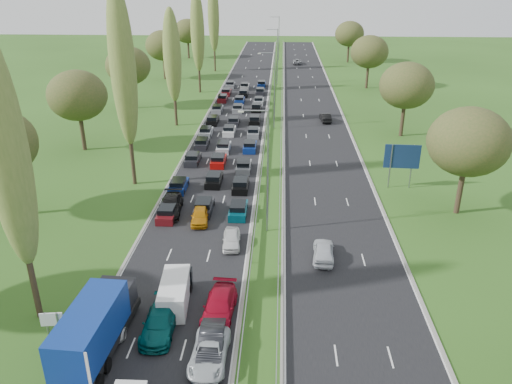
# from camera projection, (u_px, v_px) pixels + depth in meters

# --- Properties ---
(ground) EXTENTS (260.00, 260.00, 0.00)m
(ground) POSITION_uv_depth(u_px,v_px,m) (274.00, 125.00, 82.01)
(ground) COLOR #2A4E18
(ground) RESTS_ON ground
(near_carriageway) EXTENTS (10.50, 215.00, 0.04)m
(near_carriageway) POSITION_uv_depth(u_px,v_px,m) (235.00, 120.00, 84.62)
(near_carriageway) COLOR black
(near_carriageway) RESTS_ON ground
(far_carriageway) EXTENTS (10.50, 215.00, 0.04)m
(far_carriageway) POSITION_uv_depth(u_px,v_px,m) (314.00, 121.00, 83.98)
(far_carriageway) COLOR black
(far_carriageway) RESTS_ON ground
(central_reservation) EXTENTS (2.36, 215.00, 0.32)m
(central_reservation) POSITION_uv_depth(u_px,v_px,m) (275.00, 118.00, 84.08)
(central_reservation) COLOR gray
(central_reservation) RESTS_ON ground
(lamp_columns) EXTENTS (0.18, 140.18, 12.00)m
(lamp_columns) POSITION_uv_depth(u_px,v_px,m) (275.00, 91.00, 77.78)
(lamp_columns) COLOR gray
(lamp_columns) RESTS_ON ground
(poplar_row) EXTENTS (2.80, 127.80, 22.44)m
(poplar_row) POSITION_uv_depth(u_px,v_px,m) (155.00, 58.00, 66.98)
(poplar_row) COLOR #2D2116
(poplar_row) RESTS_ON ground
(woodland_left) EXTENTS (8.00, 166.00, 11.10)m
(woodland_left) POSITION_uv_depth(u_px,v_px,m) (67.00, 101.00, 64.29)
(woodland_left) COLOR #2D2116
(woodland_left) RESTS_ON ground
(woodland_right) EXTENTS (8.00, 153.00, 11.10)m
(woodland_right) POSITION_uv_depth(u_px,v_px,m) (421.00, 98.00, 65.81)
(woodland_right) COLOR #2D2116
(woodland_right) RESTS_ON ground
(traffic_queue_fill) EXTENTS (9.12, 68.96, 0.80)m
(traffic_queue_fill) POSITION_uv_depth(u_px,v_px,m) (232.00, 126.00, 79.86)
(traffic_queue_fill) COLOR #590F14
(traffic_queue_fill) RESTS_ON ground
(near_car_2) EXTENTS (2.65, 5.26, 1.43)m
(near_car_2) POSITION_uv_depth(u_px,v_px,m) (113.00, 317.00, 34.79)
(near_car_2) COLOR white
(near_car_2) RESTS_ON near_carriageway
(near_car_3) EXTENTS (2.65, 5.68, 1.60)m
(near_car_3) POSITION_uv_depth(u_px,v_px,m) (171.00, 205.00, 51.46)
(near_car_3) COLOR black
(near_car_3) RESTS_ON near_carriageway
(near_car_7) EXTENTS (2.19, 5.27, 1.52)m
(near_car_7) POSITION_uv_depth(u_px,v_px,m) (160.00, 322.00, 34.26)
(near_car_7) COLOR #054E4E
(near_car_7) RESTS_ON near_carriageway
(near_car_8) EXTENTS (1.98, 4.26, 1.41)m
(near_car_8) POSITION_uv_depth(u_px,v_px,m) (200.00, 215.00, 49.56)
(near_car_8) COLOR #BC760C
(near_car_8) RESTS_ON near_carriageway
(near_car_9) EXTENTS (1.78, 4.68, 1.52)m
(near_car_9) POSITION_uv_depth(u_px,v_px,m) (211.00, 344.00, 32.23)
(near_car_9) COLOR black
(near_car_9) RESTS_ON near_carriageway
(near_car_10) EXTENTS (2.37, 4.96, 1.37)m
(near_car_10) POSITION_uv_depth(u_px,v_px,m) (209.00, 352.00, 31.60)
(near_car_10) COLOR #B7BEC1
(near_car_10) RESTS_ON near_carriageway
(near_car_11) EXTENTS (2.47, 5.40, 1.53)m
(near_car_11) POSITION_uv_depth(u_px,v_px,m) (219.00, 306.00, 35.88)
(near_car_11) COLOR #A20A21
(near_car_11) RESTS_ON near_carriageway
(near_car_12) EXTENTS (1.80, 3.98, 1.33)m
(near_car_12) POSITION_uv_depth(u_px,v_px,m) (232.00, 239.00, 45.22)
(near_car_12) COLOR silver
(near_car_12) RESTS_ON near_carriageway
(far_car_0) EXTENTS (2.09, 4.56, 1.52)m
(far_car_0) POSITION_uv_depth(u_px,v_px,m) (323.00, 251.00, 43.06)
(far_car_0) COLOR silver
(far_car_0) RESTS_ON far_carriageway
(far_car_1) EXTENTS (1.86, 4.40, 1.41)m
(far_car_1) POSITION_uv_depth(u_px,v_px,m) (325.00, 117.00, 83.55)
(far_car_1) COLOR black
(far_car_1) RESTS_ON far_carriageway
(far_car_2) EXTENTS (2.41, 5.07, 1.40)m
(far_car_2) POSITION_uv_depth(u_px,v_px,m) (297.00, 61.00, 137.29)
(far_car_2) COLOR gray
(far_car_2) RESTS_ON far_carriageway
(blue_lorry) EXTENTS (2.56, 9.22, 3.89)m
(blue_lorry) POSITION_uv_depth(u_px,v_px,m) (97.00, 326.00, 31.96)
(blue_lorry) COLOR black
(blue_lorry) RESTS_ON near_carriageway
(white_van_rear) EXTENTS (1.96, 4.99, 2.01)m
(white_van_rear) POSITION_uv_depth(u_px,v_px,m) (175.00, 291.00, 37.14)
(white_van_rear) COLOR silver
(white_van_rear) RESTS_ON near_carriageway
(info_sign) EXTENTS (1.50, 0.30, 2.10)m
(info_sign) POSITION_uv_depth(u_px,v_px,m) (52.00, 322.00, 33.32)
(info_sign) COLOR gray
(info_sign) RESTS_ON ground
(direction_sign) EXTENTS (4.00, 0.32, 5.20)m
(direction_sign) POSITION_uv_depth(u_px,v_px,m) (402.00, 158.00, 56.47)
(direction_sign) COLOR gray
(direction_sign) RESTS_ON ground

